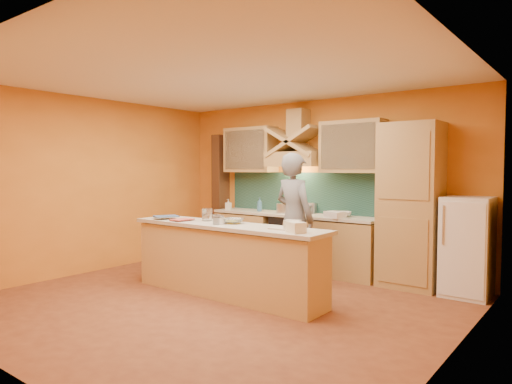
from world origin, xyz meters
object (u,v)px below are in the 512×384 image
Objects in this scene: fridge at (467,247)px; mixing_bowl at (233,221)px; kitchen_scale at (219,221)px; stove at (293,242)px; person at (294,219)px.

fridge is 4.69× the size of mixing_bowl.
kitchen_scale is at bearing -116.75° from mixing_bowl.
mixing_bowl is (0.09, 0.18, -0.01)m from kitchen_scale.
stove is 1.13m from person.
person is at bearing -56.10° from stove.
stove is 8.31× the size of kitchen_scale.
fridge is 0.69× the size of person.
kitchen_scale is (0.15, -1.99, 0.54)m from stove.
stove is 1.91m from mixing_bowl.
kitchen_scale is (-0.42, -1.15, 0.04)m from person.
fridge reaches higher than kitchen_scale.
person is at bearing 71.39° from mixing_bowl.
mixing_bowl is at bearing 84.24° from person.
fridge is 2.31m from person.
kitchen_scale is at bearing -85.71° from stove.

